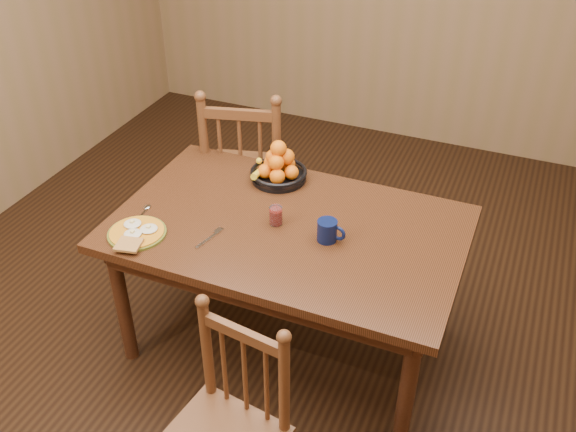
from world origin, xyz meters
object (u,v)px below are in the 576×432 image
at_px(dining_table, 288,240).
at_px(fruit_bowl, 278,168).
at_px(chair_far, 248,174).
at_px(breakfast_plate, 137,233).
at_px(coffee_mug, 328,231).

height_order(dining_table, fruit_bowl, fruit_bowl).
relative_size(chair_far, breakfast_plate, 3.62).
height_order(breakfast_plate, coffee_mug, coffee_mug).
distance_m(chair_far, breakfast_plate, 1.04).
height_order(chair_far, fruit_bowl, chair_far).
bearing_deg(dining_table, chair_far, 128.74).
xyz_separation_m(dining_table, fruit_bowl, (-0.20, 0.35, 0.15)).
xyz_separation_m(breakfast_plate, fruit_bowl, (0.40, 0.69, 0.05)).
relative_size(dining_table, fruit_bowl, 5.52).
bearing_deg(breakfast_plate, coffee_mug, 20.36).
bearing_deg(chair_far, fruit_bowl, 121.60).
distance_m(chair_far, coffee_mug, 1.06).
height_order(dining_table, breakfast_plate, breakfast_plate).
bearing_deg(fruit_bowl, coffee_mug, -43.57).
height_order(dining_table, coffee_mug, coffee_mug).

